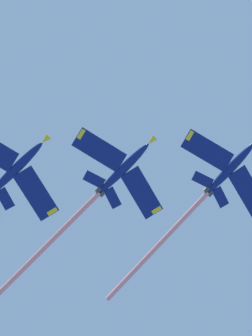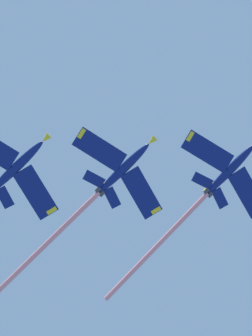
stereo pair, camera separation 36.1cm
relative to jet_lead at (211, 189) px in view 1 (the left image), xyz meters
The scene contains 2 objects.
jet_lead is the anchor object (origin of this frame).
jet_second 20.17m from the jet_lead, 75.20° to the left, with size 36.42×27.74×10.48m.
Camera 1 is at (-17.75, 9.39, 1.71)m, focal length 68.98 mm.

